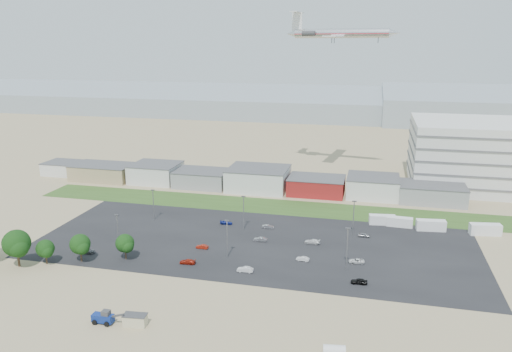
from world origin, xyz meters
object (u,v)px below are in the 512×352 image
(parked_car_6, at_px, (226,222))
(box_trailer_a, at_px, (382,220))
(telehandler, at_px, (103,317))
(airliner, at_px, (341,33))
(parked_car_8, at_px, (364,235))
(parked_car_11, at_px, (268,227))
(parked_car_0, at_px, (356,261))
(parked_car_4, at_px, (202,247))
(portable_shed, at_px, (135,320))
(parked_car_13, at_px, (245,269))
(storage_tank_nw, at_px, (334,350))
(parked_car_3, at_px, (188,262))
(parked_car_1, at_px, (303,259))
(parked_car_2, at_px, (359,281))
(parked_car_10, at_px, (86,251))
(parked_car_12, at_px, (312,241))
(parked_car_7, at_px, (260,239))

(parked_car_6, bearing_deg, box_trailer_a, -82.00)
(telehandler, bearing_deg, airliner, 75.84)
(parked_car_8, xyz_separation_m, parked_car_11, (-27.98, 0.24, -0.01))
(parked_car_0, bearing_deg, airliner, -179.60)
(parked_car_4, bearing_deg, portable_shed, 1.52)
(box_trailer_a, relative_size, parked_car_13, 1.98)
(telehandler, xyz_separation_m, parked_car_6, (7.49, 58.89, -0.89))
(storage_tank_nw, relative_size, parked_car_11, 1.14)
(storage_tank_nw, relative_size, parked_car_3, 0.96)
(telehandler, distance_m, parked_car_1, 51.03)
(box_trailer_a, relative_size, parked_car_0, 2.00)
(parked_car_3, relative_size, parked_car_8, 1.21)
(parked_car_2, xyz_separation_m, parked_car_4, (-41.70, 10.86, -0.10))
(parked_car_8, height_order, parked_car_10, parked_car_10)
(telehandler, bearing_deg, parked_car_2, 31.76)
(storage_tank_nw, relative_size, parked_car_1, 1.18)
(portable_shed, height_order, parked_car_8, portable_shed)
(storage_tank_nw, distance_m, parked_car_13, 37.26)
(parked_car_6, height_order, parked_car_11, parked_car_11)
(parked_car_12, height_order, parked_car_13, parked_car_13)
(storage_tank_nw, bearing_deg, parked_car_3, 142.48)
(parked_car_0, bearing_deg, parked_car_12, -136.60)
(airliner, relative_size, parked_car_2, 11.99)
(parked_car_1, relative_size, parked_car_12, 0.78)
(parked_car_6, height_order, parked_car_7, parked_car_7)
(parked_car_3, height_order, parked_car_7, parked_car_7)
(parked_car_10, bearing_deg, parked_car_12, -72.55)
(parked_car_3, bearing_deg, parked_car_11, 150.69)
(parked_car_0, relative_size, parked_car_2, 1.03)
(portable_shed, distance_m, storage_tank_nw, 38.57)
(parked_car_2, bearing_deg, parked_car_0, -176.56)
(parked_car_3, xyz_separation_m, parked_car_4, (0.36, 9.90, -0.04))
(airliner, relative_size, parked_car_11, 13.29)
(parked_car_0, relative_size, parked_car_7, 1.07)
(parked_car_0, height_order, parked_car_13, parked_car_13)
(parked_car_2, height_order, parked_car_3, parked_car_2)
(storage_tank_nw, distance_m, parked_car_4, 55.32)
(parked_car_4, bearing_deg, parked_car_6, 178.96)
(airliner, bearing_deg, parked_car_12, -81.42)
(telehandler, distance_m, parked_car_7, 52.24)
(telehandler, relative_size, parked_car_10, 1.51)
(telehandler, height_order, parked_car_12, telehandler)
(box_trailer_a, xyz_separation_m, parked_car_4, (-47.01, -30.33, -0.91))
(telehandler, height_order, parked_car_10, telehandler)
(parked_car_4, height_order, parked_car_12, parked_car_12)
(parked_car_3, bearing_deg, parked_car_8, 121.16)
(telehandler, bearing_deg, parked_car_7, 67.89)
(box_trailer_a, bearing_deg, parked_car_6, -173.78)
(parked_car_6, bearing_deg, parked_car_3, 172.19)
(parked_car_8, bearing_deg, parked_car_10, 113.87)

